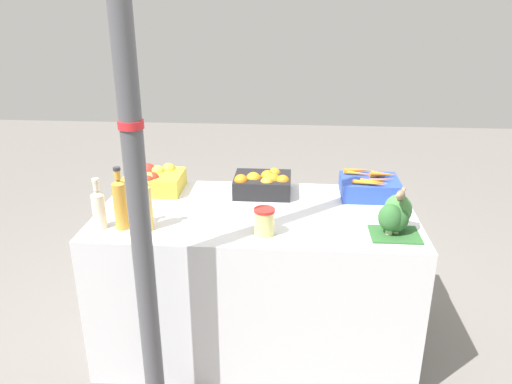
% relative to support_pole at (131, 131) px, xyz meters
% --- Properties ---
extents(ground_plane, '(10.00, 10.00, 0.00)m').
position_rel_support_pole_xyz_m(ground_plane, '(0.41, 0.58, -1.32)').
color(ground_plane, slate).
extents(market_table, '(1.58, 0.81, 0.78)m').
position_rel_support_pole_xyz_m(market_table, '(0.41, 0.58, -0.94)').
color(market_table, silver).
rests_on(market_table, ground_plane).
extents(support_pole, '(0.09, 0.09, 2.65)m').
position_rel_support_pole_xyz_m(support_pole, '(0.00, 0.00, 0.00)').
color(support_pole, '#4C4C51').
rests_on(support_pole, ground_plane).
extents(apple_crate, '(0.30, 0.26, 0.13)m').
position_rel_support_pole_xyz_m(apple_crate, '(-0.18, 0.83, -0.49)').
color(apple_crate, gold).
rests_on(apple_crate, market_table).
extents(orange_crate, '(0.30, 0.26, 0.13)m').
position_rel_support_pole_xyz_m(orange_crate, '(0.43, 0.82, -0.49)').
color(orange_crate, black).
rests_on(orange_crate, market_table).
extents(carrot_crate, '(0.30, 0.26, 0.14)m').
position_rel_support_pole_xyz_m(carrot_crate, '(1.00, 0.82, -0.49)').
color(carrot_crate, '#2847B7').
rests_on(carrot_crate, market_table).
extents(broccoli_pile, '(0.22, 0.20, 0.18)m').
position_rel_support_pole_xyz_m(broccoli_pile, '(1.05, 0.37, -0.46)').
color(broccoli_pile, '#2D602D').
rests_on(broccoli_pile, market_table).
extents(juice_bottle_cloudy, '(0.06, 0.06, 0.24)m').
position_rel_support_pole_xyz_m(juice_bottle_cloudy, '(-0.30, 0.33, -0.45)').
color(juice_bottle_cloudy, beige).
rests_on(juice_bottle_cloudy, market_table).
extents(juice_bottle_amber, '(0.06, 0.06, 0.30)m').
position_rel_support_pole_xyz_m(juice_bottle_amber, '(-0.20, 0.33, -0.42)').
color(juice_bottle_amber, gold).
rests_on(juice_bottle_amber, market_table).
extents(juice_bottle_golden, '(0.08, 0.08, 0.29)m').
position_rel_support_pole_xyz_m(juice_bottle_golden, '(-0.09, 0.33, -0.43)').
color(juice_bottle_golden, gold).
rests_on(juice_bottle_golden, market_table).
extents(pickle_jar, '(0.10, 0.10, 0.12)m').
position_rel_support_pole_xyz_m(pickle_jar, '(0.46, 0.32, -0.49)').
color(pickle_jar, '#D1CC75').
rests_on(pickle_jar, market_table).
extents(sparrow_bird, '(0.07, 0.13, 0.05)m').
position_rel_support_pole_xyz_m(sparrow_bird, '(1.05, 0.33, -0.35)').
color(sparrow_bird, '#4C3D2D').
rests_on(sparrow_bird, broccoli_pile).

